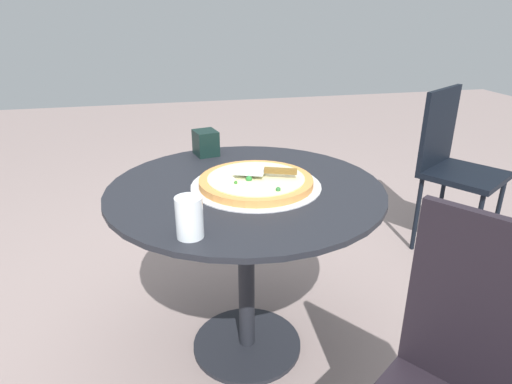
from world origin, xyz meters
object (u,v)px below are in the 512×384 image
(drinking_cup, at_px, (189,217))
(napkin_dispenser, at_px, (206,143))
(pizza_server, at_px, (266,171))
(pizza_on_tray, at_px, (256,182))
(patio_table, at_px, (246,225))
(patio_chair_far, at_px, (453,160))

(drinking_cup, bearing_deg, napkin_dispenser, 79.80)
(pizza_server, height_order, napkin_dispenser, napkin_dispenser)
(pizza_on_tray, distance_m, drinking_cup, 0.40)
(drinking_cup, distance_m, napkin_dispenser, 0.71)
(drinking_cup, bearing_deg, pizza_on_tray, 51.48)
(patio_table, bearing_deg, pizza_server, -6.98)
(pizza_server, bearing_deg, napkin_dispenser, 112.10)
(pizza_server, xyz_separation_m, patio_chair_far, (1.16, 0.57, -0.23))
(pizza_server, distance_m, drinking_cup, 0.42)
(patio_table, height_order, napkin_dispenser, napkin_dispenser)
(drinking_cup, distance_m, patio_chair_far, 1.70)
(patio_table, xyz_separation_m, patio_chair_far, (1.23, 0.56, -0.03))
(patio_table, height_order, pizza_server, pizza_server)
(patio_chair_far, bearing_deg, drinking_cup, -148.61)
(patio_table, distance_m, pizza_on_tray, 0.16)
(pizza_on_tray, height_order, napkin_dispenser, napkin_dispenser)
(drinking_cup, bearing_deg, patio_chair_far, 31.39)
(patio_table, xyz_separation_m, pizza_on_tray, (0.04, -0.01, 0.16))
(patio_table, relative_size, pizza_on_tray, 2.12)
(drinking_cup, relative_size, napkin_dispenser, 1.12)
(napkin_dispenser, bearing_deg, pizza_on_tray, -174.69)
(patio_table, bearing_deg, patio_chair_far, 24.55)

